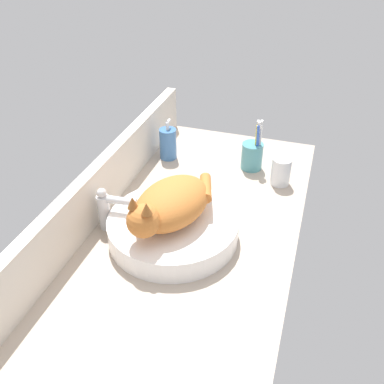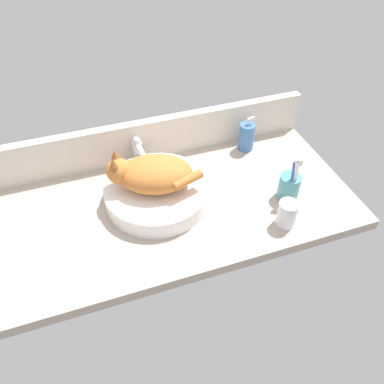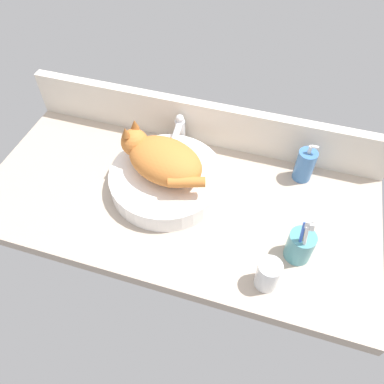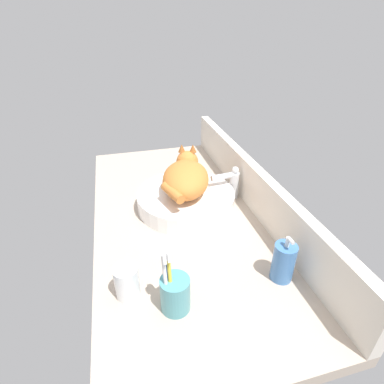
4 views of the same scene
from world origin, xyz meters
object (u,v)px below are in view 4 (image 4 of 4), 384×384
object	(u,v)px
toothbrush_cup	(175,293)
soap_dispenser	(283,262)
sink_basin	(186,199)
faucet	(232,182)
cat	(186,177)
water_glass	(127,284)

from	to	relation	value
toothbrush_cup	soap_dispenser	bearing A→B (deg)	94.09
sink_basin	toothbrush_cup	bearing A→B (deg)	-17.25
sink_basin	toothbrush_cup	distance (cm)	46.38
faucet	toothbrush_cup	xyz separation A→B (cm)	(46.10, -32.87, -2.07)
sink_basin	cat	world-z (taller)	cat
sink_basin	toothbrush_cup	xyz separation A→B (cm)	(44.26, -13.74, 1.98)
cat	faucet	bearing A→B (deg)	91.54
soap_dispenser	water_glass	bearing A→B (deg)	-96.52
faucet	water_glass	distance (cm)	58.91
water_glass	toothbrush_cup	bearing A→B (deg)	57.70
sink_basin	soap_dispenser	bearing A→B (deg)	22.19
toothbrush_cup	cat	bearing A→B (deg)	162.86
cat	toothbrush_cup	world-z (taller)	cat
sink_basin	water_glass	size ratio (longest dim) A/B	3.87
faucet	toothbrush_cup	distance (cm)	56.65
cat	toothbrush_cup	xyz separation A→B (cm)	(45.59, -14.06, -7.04)
cat	water_glass	world-z (taller)	cat
water_glass	faucet	bearing A→B (deg)	131.65
faucet	cat	bearing A→B (deg)	-88.46
sink_basin	cat	xyz separation A→B (cm)	(-1.33, 0.32, 9.01)
faucet	water_glass	world-z (taller)	faucet
cat	water_glass	distance (cm)	46.77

